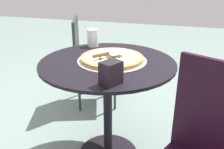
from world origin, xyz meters
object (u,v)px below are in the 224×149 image
object	(u,v)px
pizza_server	(108,54)
drinking_cup	(93,38)
patio_chair_far	(89,55)
patio_table	(108,87)
pizza_on_tray	(112,58)
napkin_dispenser	(111,73)

from	to	relation	value
pizza_server	drinking_cup	xyz separation A→B (m)	(-0.21, 0.31, 0.01)
drinking_cup	patio_chair_far	distance (m)	0.55
pizza_server	patio_chair_far	size ratio (longest dim) A/B	0.23
drinking_cup	patio_table	bearing A→B (deg)	-54.90
pizza_on_tray	napkin_dispenser	bearing A→B (deg)	-74.46
patio_table	pizza_server	xyz separation A→B (m)	(0.01, -0.02, 0.24)
napkin_dispenser	patio_table	bearing A→B (deg)	48.87
drinking_cup	napkin_dispenser	bearing A→B (deg)	-61.96
drinking_cup	pizza_on_tray	bearing A→B (deg)	-49.97
pizza_on_tray	patio_chair_far	distance (m)	0.86
patio_table	napkin_dispenser	world-z (taller)	napkin_dispenser
pizza_on_tray	drinking_cup	distance (m)	0.36
pizza_on_tray	patio_chair_far	bearing A→B (deg)	122.31
pizza_server	pizza_on_tray	bearing A→B (deg)	63.14
pizza_server	patio_chair_far	xyz separation A→B (m)	(-0.42, 0.73, -0.28)
pizza_server	drinking_cup	bearing A→B (deg)	124.75
pizza_on_tray	napkin_dispenser	xyz separation A→B (m)	(0.09, -0.33, 0.04)
patio_table	patio_chair_far	xyz separation A→B (m)	(-0.42, 0.72, -0.04)
patio_table	pizza_server	distance (m)	0.24
pizza_server	napkin_dispenser	xyz separation A→B (m)	(0.11, -0.30, 0.01)
patio_table	pizza_on_tray	xyz separation A→B (m)	(0.02, 0.02, 0.20)
patio_table	patio_chair_far	bearing A→B (deg)	120.19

